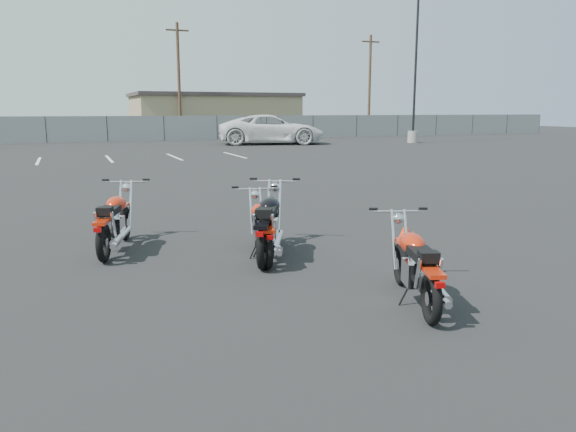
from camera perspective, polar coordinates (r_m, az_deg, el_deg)
name	(u,v)px	position (r m, az deg, el deg)	size (l,w,h in m)	color
ground	(290,269)	(8.00, 0.25, -5.43)	(120.00, 120.00, 0.00)	black
motorcycle_front_red	(115,222)	(9.36, -17.18, -0.54)	(1.07, 2.10, 1.04)	black
motorcycle_second_black	(269,224)	(8.61, -1.96, -0.87)	(1.38, 2.16, 1.09)	black
motorcycle_third_red	(262,229)	(8.57, -2.61, -1.28)	(0.85, 1.99, 0.98)	black
motorcycle_rear_red	(416,266)	(6.69, 12.88, -5.00)	(1.06, 1.96, 0.97)	black
training_cone_near	(413,239)	(9.49, 12.62, -2.27)	(0.22, 0.22, 0.27)	#FF340D
training_cone_far	(405,231)	(9.89, 11.84, -1.53)	(0.28, 0.28, 0.33)	#FF340D
light_pole_east	(414,98)	(39.81, 12.71, 11.60)	(0.80, 0.70, 11.25)	gray
chainlink_fence	(107,129)	(42.25, -17.91, 8.42)	(80.06, 0.06, 1.80)	slate
tan_building_east	(213,114)	(52.72, -7.60, 10.24)	(14.40, 9.40, 3.70)	#92835E
utility_pole_c	(179,79)	(47.04, -11.02, 13.54)	(1.80, 0.24, 9.00)	#3F2A1D
utility_pole_d	(370,83)	(54.30, 8.29, 13.22)	(1.80, 0.24, 9.00)	#3F2A1D
parking_line_stripes	(75,160)	(27.22, -20.86, 5.35)	(15.12, 4.00, 0.01)	silver
white_van	(271,121)	(37.31, -1.72, 9.64)	(7.99, 3.19, 3.04)	silver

